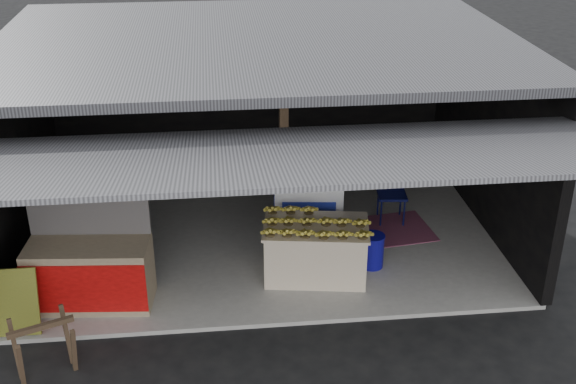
{
  "coord_description": "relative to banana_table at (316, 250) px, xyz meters",
  "views": [
    {
      "loc": [
        -0.64,
        -7.29,
        5.44
      ],
      "look_at": [
        0.32,
        1.56,
        1.1
      ],
      "focal_mm": 45.0,
      "sensor_mm": 36.0,
      "label": 1
    }
  ],
  "objects": [
    {
      "name": "concrete_slab",
      "position": [
        -0.64,
        1.45,
        -0.42
      ],
      "size": [
        7.0,
        5.0,
        0.06
      ],
      "primitive_type": "cube",
      "color": "gray",
      "rests_on": "ground"
    },
    {
      "name": "neighbor_stall",
      "position": [
        -2.94,
        -0.34,
        0.09
      ],
      "size": [
        1.58,
        0.82,
        1.58
      ],
      "rotation": [
        0.0,
        0.0,
        -0.09
      ],
      "color": "#998466",
      "rests_on": "concrete_slab"
    },
    {
      "name": "picture_frames",
      "position": [
        -0.81,
        3.84,
        1.48
      ],
      "size": [
        1.62,
        0.04,
        0.46
      ],
      "color": "black",
      "rests_on": "shophouse"
    },
    {
      "name": "ground",
      "position": [
        -0.64,
        -1.05,
        -0.45
      ],
      "size": [
        80.0,
        80.0,
        0.0
      ],
      "primitive_type": "plane",
      "color": "black",
      "rests_on": "ground"
    },
    {
      "name": "magenta_rug",
      "position": [
        1.19,
        1.12,
        -0.38
      ],
      "size": [
        1.61,
        1.18,
        0.01
      ],
      "primitive_type": "cube",
      "rotation": [
        0.0,
        0.0,
        0.12
      ],
      "color": "maroon",
      "rests_on": "concrete_slab"
    },
    {
      "name": "sawhorse",
      "position": [
        -3.28,
        -1.66,
        -0.01
      ],
      "size": [
        0.8,
        0.8,
        0.69
      ],
      "rotation": [
        0.0,
        0.0,
        0.39
      ],
      "color": "#4B3725",
      "rests_on": "ground"
    },
    {
      "name": "banana_table",
      "position": [
        0.0,
        0.0,
        0.0
      ],
      "size": [
        1.52,
        1.07,
        0.77
      ],
      "rotation": [
        0.0,
        0.0,
        -0.15
      ],
      "color": "beige",
      "rests_on": "concrete_slab"
    },
    {
      "name": "water_barrel",
      "position": [
        0.82,
        0.14,
        -0.16
      ],
      "size": [
        0.31,
        0.31,
        0.46
      ],
      "primitive_type": "cylinder",
      "color": "#0E0B82",
      "rests_on": "concrete_slab"
    },
    {
      "name": "green_signboard",
      "position": [
        -3.76,
        -0.87,
        0.03
      ],
      "size": [
        0.56,
        0.25,
        0.82
      ],
      "primitive_type": "cube",
      "rotation": [
        -0.25,
        0.0,
        0.0
      ],
      "color": "black",
      "rests_on": "concrete_slab"
    },
    {
      "name": "banana_pile",
      "position": [
        0.0,
        0.0,
        0.46
      ],
      "size": [
        1.39,
        0.96,
        0.15
      ],
      "primitive_type": null,
      "rotation": [
        0.0,
        0.0,
        -0.15
      ],
      "color": "gold",
      "rests_on": "banana_table"
    },
    {
      "name": "plastic_chair",
      "position": [
        1.4,
        1.52,
        0.16
      ],
      "size": [
        0.48,
        0.48,
        0.93
      ],
      "rotation": [
        0.0,
        0.0,
        -0.09
      ],
      "color": "#0A0D3A",
      "rests_on": "concrete_slab"
    },
    {
      "name": "white_crate",
      "position": [
        0.04,
        1.03,
        0.16
      ],
      "size": [
        1.05,
        0.77,
        1.09
      ],
      "rotation": [
        0.0,
        0.0,
        -0.11
      ],
      "color": "white",
      "rests_on": "concrete_slab"
    },
    {
      "name": "shophouse",
      "position": [
        -0.64,
        1.76,
        1.65
      ],
      "size": [
        7.4,
        7.29,
        3.02
      ],
      "color": "black",
      "rests_on": "ground"
    }
  ]
}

